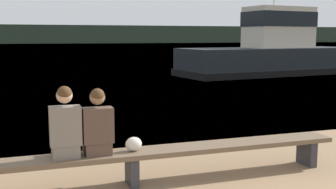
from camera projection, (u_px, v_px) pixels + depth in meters
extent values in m
plane|color=#426B8E|center=(33.00, 44.00, 120.72)|extent=(240.00, 240.00, 0.00)
cube|color=#2D3D2D|center=(32.00, 34.00, 126.75)|extent=(600.00, 12.00, 5.46)
cube|color=brown|center=(132.00, 154.00, 5.92)|extent=(6.48, 0.46, 0.07)
cube|color=#2D2D33|center=(307.00, 152.00, 6.89)|extent=(0.12, 0.39, 0.41)
cube|color=#2D2D33|center=(132.00, 171.00, 5.95)|extent=(0.12, 0.39, 0.41)
cube|color=#70665B|center=(66.00, 150.00, 5.69)|extent=(0.35, 0.41, 0.17)
cube|color=#70665B|center=(65.00, 126.00, 5.55)|extent=(0.41, 0.22, 0.52)
sphere|color=tan|center=(64.00, 95.00, 5.49)|extent=(0.21, 0.21, 0.21)
sphere|color=#472D19|center=(64.00, 93.00, 5.47)|extent=(0.20, 0.20, 0.20)
cube|color=#4C382D|center=(97.00, 147.00, 5.83)|extent=(0.35, 0.41, 0.17)
cube|color=#4C382D|center=(98.00, 125.00, 5.69)|extent=(0.41, 0.22, 0.48)
sphere|color=#846047|center=(97.00, 97.00, 5.63)|extent=(0.21, 0.21, 0.21)
sphere|color=#472D19|center=(97.00, 95.00, 5.62)|extent=(0.19, 0.19, 0.19)
ellipsoid|color=beige|center=(134.00, 144.00, 5.93)|extent=(0.23, 0.16, 0.20)
cube|color=black|center=(270.00, 61.00, 23.36)|extent=(10.69, 4.61, 1.46)
cube|color=black|center=(270.00, 71.00, 23.44)|extent=(10.91, 4.77, 0.35)
cube|color=beige|center=(279.00, 28.00, 23.33)|extent=(3.85, 2.44, 2.23)
cube|color=black|center=(279.00, 19.00, 23.27)|extent=(3.93, 2.52, 0.80)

